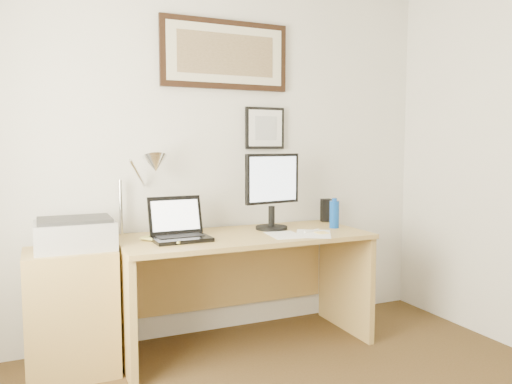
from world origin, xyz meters
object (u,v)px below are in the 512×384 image
book (158,241)px  lcd_monitor (272,187)px  laptop (179,230)px  printer (75,234)px  desk (240,267)px  water_bottle (334,214)px  side_cabinet (71,312)px

book → lcd_monitor: 0.89m
laptop → printer: (-0.60, 0.07, 0.01)m
desk → laptop: 0.53m
book → printer: (-0.46, 0.13, 0.06)m
water_bottle → book: size_ratio=0.64×
book → printer: 0.48m
book → lcd_monitor: lcd_monitor is taller
desk → printer: size_ratio=3.64×
side_cabinet → book: (0.49, -0.11, 0.40)m
side_cabinet → lcd_monitor: (1.32, 0.05, 0.68)m
water_bottle → desk: water_bottle is taller
printer → laptop: bearing=-6.3°
book → printer: printer is taller
lcd_monitor → water_bottle: bearing=-15.7°
side_cabinet → lcd_monitor: bearing=2.3°
lcd_monitor → printer: bearing=-178.4°
book → desk: 0.65m
laptop → book: bearing=-156.6°
book → laptop: (0.14, 0.06, 0.05)m
desk → lcd_monitor: size_ratio=3.08×
side_cabinet → laptop: 0.77m
side_cabinet → book: book is taller
water_bottle → book: (-1.25, -0.04, -0.08)m
desk → lcd_monitor: bearing=4.1°
lcd_monitor → printer: lcd_monitor is taller
water_bottle → lcd_monitor: (-0.43, 0.12, 0.20)m
side_cabinet → lcd_monitor: 1.48m
laptop → lcd_monitor: lcd_monitor is taller
book → side_cabinet: bearing=167.2°
water_bottle → printer: size_ratio=0.43×
lcd_monitor → side_cabinet: bearing=-177.7°
water_bottle → desk: size_ratio=0.12×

